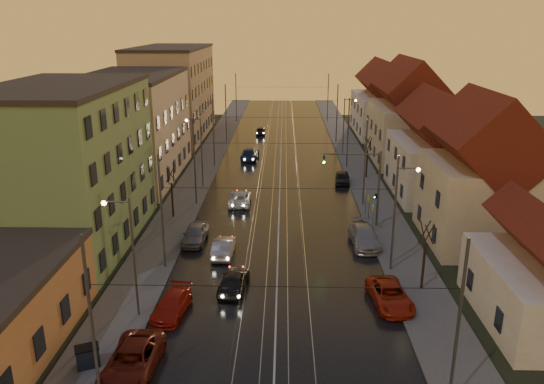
# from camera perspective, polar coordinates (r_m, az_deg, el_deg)

# --- Properties ---
(ground) EXTENTS (160.00, 160.00, 0.00)m
(ground) POSITION_cam_1_polar(r_m,az_deg,el_deg) (33.07, 0.37, -15.22)
(ground) COLOR black
(ground) RESTS_ON ground
(road) EXTENTS (16.00, 120.00, 0.04)m
(road) POSITION_cam_1_polar(r_m,az_deg,el_deg) (70.07, 0.92, 2.93)
(road) COLOR black
(road) RESTS_ON ground
(sidewalk_left) EXTENTS (4.00, 120.00, 0.15)m
(sidewalk_left) POSITION_cam_1_polar(r_m,az_deg,el_deg) (70.83, -7.21, 3.00)
(sidewalk_left) COLOR #4C4C4C
(sidewalk_left) RESTS_ON ground
(sidewalk_right) EXTENTS (4.00, 120.00, 0.15)m
(sidewalk_right) POSITION_cam_1_polar(r_m,az_deg,el_deg) (70.71, 9.06, 2.89)
(sidewalk_right) COLOR #4C4C4C
(sidewalk_right) RESTS_ON ground
(tram_rail_0) EXTENTS (0.06, 120.00, 0.03)m
(tram_rail_0) POSITION_cam_1_polar(r_m,az_deg,el_deg) (70.11, -0.88, 2.97)
(tram_rail_0) COLOR gray
(tram_rail_0) RESTS_ON road
(tram_rail_1) EXTENTS (0.06, 120.00, 0.03)m
(tram_rail_1) POSITION_cam_1_polar(r_m,az_deg,el_deg) (70.07, 0.29, 2.96)
(tram_rail_1) COLOR gray
(tram_rail_1) RESTS_ON road
(tram_rail_2) EXTENTS (0.06, 120.00, 0.03)m
(tram_rail_2) POSITION_cam_1_polar(r_m,az_deg,el_deg) (70.06, 1.55, 2.95)
(tram_rail_2) COLOR gray
(tram_rail_2) RESTS_ON road
(tram_rail_3) EXTENTS (0.06, 120.00, 0.03)m
(tram_rail_3) POSITION_cam_1_polar(r_m,az_deg,el_deg) (70.09, 2.72, 2.94)
(tram_rail_3) COLOR gray
(tram_rail_3) RESTS_ON road
(apartment_left_1) EXTENTS (10.00, 18.00, 13.00)m
(apartment_left_1) POSITION_cam_1_polar(r_m,az_deg,el_deg) (46.85, -21.25, 2.34)
(apartment_left_1) COLOR #678857
(apartment_left_1) RESTS_ON ground
(apartment_left_2) EXTENTS (10.00, 20.00, 12.00)m
(apartment_left_2) POSITION_cam_1_polar(r_m,az_deg,el_deg) (65.39, -14.73, 6.64)
(apartment_left_2) COLOR beige
(apartment_left_2) RESTS_ON ground
(apartment_left_3) EXTENTS (10.00, 24.00, 14.00)m
(apartment_left_3) POSITION_cam_1_polar(r_m,az_deg,el_deg) (88.27, -10.59, 10.35)
(apartment_left_3) COLOR tan
(apartment_left_3) RESTS_ON ground
(house_right_1) EXTENTS (8.67, 10.20, 10.80)m
(house_right_1) POSITION_cam_1_polar(r_m,az_deg,el_deg) (47.52, 21.67, 1.18)
(house_right_1) COLOR #C2B795
(house_right_1) RESTS_ON ground
(house_right_2) EXTENTS (9.18, 12.24, 9.20)m
(house_right_2) POSITION_cam_1_polar(r_m,az_deg,el_deg) (59.65, 17.45, 4.03)
(house_right_2) COLOR beige
(house_right_2) RESTS_ON ground
(house_right_3) EXTENTS (9.18, 14.28, 11.50)m
(house_right_3) POSITION_cam_1_polar(r_m,az_deg,el_deg) (73.66, 14.43, 7.71)
(house_right_3) COLOR #C2B795
(house_right_3) RESTS_ON ground
(house_right_4) EXTENTS (9.18, 16.32, 10.00)m
(house_right_4) POSITION_cam_1_polar(r_m,az_deg,el_deg) (91.18, 11.93, 9.26)
(house_right_4) COLOR beige
(house_right_4) RESTS_ON ground
(catenary_pole_l_0) EXTENTS (0.16, 0.16, 9.00)m
(catenary_pole_l_0) POSITION_cam_1_polar(r_m,az_deg,el_deg) (27.14, -18.84, -13.15)
(catenary_pole_l_0) COLOR #595B60
(catenary_pole_l_0) RESTS_ON ground
(catenary_pole_r_0) EXTENTS (0.16, 0.16, 9.00)m
(catenary_pole_r_0) POSITION_cam_1_polar(r_m,az_deg,el_deg) (26.86, 19.38, -13.55)
(catenary_pole_r_0) COLOR #595B60
(catenary_pole_r_0) RESTS_ON ground
(catenary_pole_l_1) EXTENTS (0.16, 0.16, 9.00)m
(catenary_pole_l_1) POSITION_cam_1_polar(r_m,az_deg,el_deg) (40.16, -11.77, -2.26)
(catenary_pole_l_1) COLOR #595B60
(catenary_pole_l_1) RESTS_ON ground
(catenary_pole_r_1) EXTENTS (0.16, 0.16, 9.00)m
(catenary_pole_r_1) POSITION_cam_1_polar(r_m,az_deg,el_deg) (39.98, 13.04, -2.44)
(catenary_pole_r_1) COLOR #595B60
(catenary_pole_r_1) RESTS_ON ground
(catenary_pole_l_2) EXTENTS (0.16, 0.16, 9.00)m
(catenary_pole_l_2) POSITION_cam_1_polar(r_m,az_deg,el_deg) (54.22, -8.33, 3.18)
(catenary_pole_l_2) COLOR #595B60
(catenary_pole_l_2) RESTS_ON ground
(catenary_pole_r_2) EXTENTS (0.16, 0.16, 9.00)m
(catenary_pole_r_2) POSITION_cam_1_polar(r_m,az_deg,el_deg) (54.08, 9.97, 3.06)
(catenary_pole_r_2) COLOR #595B60
(catenary_pole_r_2) RESTS_ON ground
(catenary_pole_l_3) EXTENTS (0.16, 0.16, 9.00)m
(catenary_pole_l_3) POSITION_cam_1_polar(r_m,az_deg,el_deg) (68.67, -6.31, 6.36)
(catenary_pole_l_3) COLOR #595B60
(catenary_pole_l_3) RESTS_ON ground
(catenary_pole_r_3) EXTENTS (0.16, 0.16, 9.00)m
(catenary_pole_r_3) POSITION_cam_1_polar(r_m,az_deg,el_deg) (68.57, 8.18, 6.26)
(catenary_pole_r_3) COLOR #595B60
(catenary_pole_r_3) RESTS_ON ground
(catenary_pole_l_4) EXTENTS (0.16, 0.16, 9.00)m
(catenary_pole_l_4) POSITION_cam_1_polar(r_m,az_deg,el_deg) (83.32, -4.98, 8.41)
(catenary_pole_l_4) COLOR #595B60
(catenary_pole_l_4) RESTS_ON ground
(catenary_pole_r_4) EXTENTS (0.16, 0.16, 9.00)m
(catenary_pole_r_4) POSITION_cam_1_polar(r_m,az_deg,el_deg) (83.23, 7.00, 8.34)
(catenary_pole_r_4) COLOR #595B60
(catenary_pole_r_4) RESTS_ON ground
(catenary_pole_l_5) EXTENTS (0.16, 0.16, 9.00)m
(catenary_pole_l_5) POSITION_cam_1_polar(r_m,az_deg,el_deg) (101.04, -3.89, 10.09)
(catenary_pole_l_5) COLOR #595B60
(catenary_pole_l_5) RESTS_ON ground
(catenary_pole_r_5) EXTENTS (0.16, 0.16, 9.00)m
(catenary_pole_r_5) POSITION_cam_1_polar(r_m,az_deg,el_deg) (100.96, 6.04, 10.03)
(catenary_pole_r_5) COLOR #595B60
(catenary_pole_r_5) RESTS_ON ground
(street_lamp_0) EXTENTS (1.75, 0.32, 8.00)m
(street_lamp_0) POSITION_cam_1_polar(r_m,az_deg,el_deg) (33.87, -15.23, -5.68)
(street_lamp_0) COLOR #595B60
(street_lamp_0) RESTS_ON ground
(street_lamp_1) EXTENTS (1.75, 0.32, 8.00)m
(street_lamp_1) POSITION_cam_1_polar(r_m,az_deg,el_deg) (40.87, 13.50, -1.45)
(street_lamp_1) COLOR #595B60
(street_lamp_1) RESTS_ON ground
(street_lamp_2) EXTENTS (1.75, 0.32, 8.00)m
(street_lamp_2) POSITION_cam_1_polar(r_m,az_deg,el_deg) (59.96, -7.90, 4.99)
(street_lamp_2) COLOR #595B60
(street_lamp_2) RESTS_ON ground
(street_lamp_3) EXTENTS (1.75, 0.32, 8.00)m
(street_lamp_3) POSITION_cam_1_polar(r_m,az_deg,el_deg) (75.38, 7.97, 7.61)
(street_lamp_3) COLOR #595B60
(street_lamp_3) RESTS_ON ground
(traffic_light_mast) EXTENTS (5.30, 0.32, 7.20)m
(traffic_light_mast) POSITION_cam_1_polar(r_m,az_deg,el_deg) (48.25, 10.28, 1.37)
(traffic_light_mast) COLOR #595B60
(traffic_light_mast) RESTS_ON ground
(bare_tree_0) EXTENTS (1.09, 1.09, 5.11)m
(bare_tree_0) POSITION_cam_1_polar(r_m,az_deg,el_deg) (51.30, -10.71, -0.13)
(bare_tree_0) COLOR black
(bare_tree_0) RESTS_ON ground
(bare_tree_1) EXTENTS (1.09, 1.09, 5.11)m
(bare_tree_1) POSITION_cam_1_polar(r_m,az_deg,el_deg) (38.39, 16.05, -6.80)
(bare_tree_1) COLOR black
(bare_tree_1) RESTS_ON ground
(bare_tree_2) EXTENTS (1.09, 1.09, 5.11)m
(bare_tree_2) POSITION_cam_1_polar(r_m,az_deg,el_deg) (64.42, 10.20, 3.58)
(bare_tree_2) COLOR black
(bare_tree_2) RESTS_ON ground
(driving_car_0) EXTENTS (2.21, 4.60, 1.52)m
(driving_car_0) POSITION_cam_1_polar(r_m,az_deg,el_deg) (37.76, -4.15, -9.44)
(driving_car_0) COLOR black
(driving_car_0) RESTS_ON ground
(driving_car_1) EXTENTS (1.64, 4.41, 1.44)m
(driving_car_1) POSITION_cam_1_polar(r_m,az_deg,el_deg) (43.12, -5.23, -5.92)
(driving_car_1) COLOR gray
(driving_car_1) RESTS_ON ground
(driving_car_2) EXTENTS (2.28, 4.81, 1.33)m
(driving_car_2) POSITION_cam_1_polar(r_m,az_deg,el_deg) (54.89, -3.47, -0.65)
(driving_car_2) COLOR silver
(driving_car_2) RESTS_ON ground
(driving_car_3) EXTENTS (2.46, 5.51, 1.57)m
(driving_car_3) POSITION_cam_1_polar(r_m,az_deg,el_deg) (72.90, -2.39, 4.13)
(driving_car_3) COLOR #172045
(driving_car_3) RESTS_ON ground
(driving_car_4) EXTENTS (1.63, 3.92, 1.33)m
(driving_car_4) POSITION_cam_1_polar(r_m,az_deg,el_deg) (89.14, -1.21, 6.59)
(driving_car_4) COLOR black
(driving_car_4) RESTS_ON ground
(parked_left_1) EXTENTS (2.76, 5.65, 1.55)m
(parked_left_1) POSITION_cam_1_polar(r_m,az_deg,el_deg) (30.57, -14.84, -17.22)
(parked_left_1) COLOR #5A180F
(parked_left_1) RESTS_ON ground
(parked_left_2) EXTENTS (2.35, 4.63, 1.29)m
(parked_left_2) POSITION_cam_1_polar(r_m,az_deg,el_deg) (35.50, -10.74, -11.85)
(parked_left_2) COLOR #AA1C11
(parked_left_2) RESTS_ON ground
(parked_left_3) EXTENTS (2.00, 4.60, 1.55)m
(parked_left_3) POSITION_cam_1_polar(r_m,az_deg,el_deg) (45.91, -8.29, -4.45)
(parked_left_3) COLOR gray
(parked_left_3) RESTS_ON ground
(parked_right_0) EXTENTS (2.82, 5.23, 1.40)m
(parked_right_0) POSITION_cam_1_polar(r_m,az_deg,el_deg) (36.77, 12.56, -10.77)
(parked_right_0) COLOR #AC2511
(parked_right_0) RESTS_ON ground
(parked_right_1) EXTENTS (2.35, 5.46, 1.57)m
(parked_right_1) POSITION_cam_1_polar(r_m,az_deg,el_deg) (45.50, 9.90, -4.73)
(parked_right_1) COLOR #A3A2A8
(parked_right_1) RESTS_ON ground
(parked_right_2) EXTENTS (2.03, 4.22, 1.39)m
(parked_right_2) POSITION_cam_1_polar(r_m,az_deg,el_deg) (62.26, 7.57, 1.50)
(parked_right_2) COLOR black
(parked_right_2) RESTS_ON ground
(dumpster) EXTENTS (1.42, 1.22, 1.10)m
(dumpster) POSITION_cam_1_polar(r_m,az_deg,el_deg) (31.73, -19.22, -16.41)
(dumpster) COLOR black
(dumpster) RESTS_ON sidewalk_left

